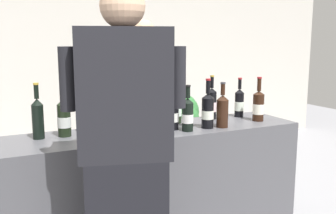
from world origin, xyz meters
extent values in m
cube|color=beige|center=(0.00, 2.60, 1.40)|extent=(8.00, 0.10, 2.80)
cube|color=#4C4C51|center=(0.00, 0.00, 0.46)|extent=(2.09, 0.51, 0.91)
cylinder|color=black|center=(0.45, -0.13, 1.01)|extent=(0.08, 0.08, 0.19)
cone|color=black|center=(0.45, -0.13, 1.12)|extent=(0.08, 0.08, 0.04)
cylinder|color=black|center=(0.45, -0.13, 1.18)|extent=(0.03, 0.03, 0.08)
cylinder|color=#333338|center=(0.45, -0.13, 1.23)|extent=(0.03, 0.03, 0.01)
cylinder|color=black|center=(0.18, -0.13, 1.01)|extent=(0.08, 0.08, 0.19)
cone|color=black|center=(0.18, -0.13, 1.12)|extent=(0.08, 0.08, 0.03)
cylinder|color=black|center=(0.18, -0.13, 1.18)|extent=(0.03, 0.03, 0.08)
cylinder|color=black|center=(0.18, -0.13, 1.22)|extent=(0.04, 0.04, 0.01)
cylinder|color=silver|center=(0.18, -0.13, 1.00)|extent=(0.08, 0.08, 0.06)
cylinder|color=black|center=(0.82, -0.07, 1.02)|extent=(0.08, 0.08, 0.20)
cone|color=black|center=(0.82, -0.07, 1.13)|extent=(0.08, 0.08, 0.03)
cylinder|color=black|center=(0.82, -0.07, 1.19)|extent=(0.03, 0.03, 0.09)
cylinder|color=maroon|center=(0.82, -0.07, 1.24)|extent=(0.03, 0.03, 0.01)
cylinder|color=silver|center=(0.82, -0.07, 1.01)|extent=(0.08, 0.08, 0.08)
cylinder|color=black|center=(0.23, 0.14, 1.02)|extent=(0.08, 0.08, 0.20)
cone|color=black|center=(0.23, 0.14, 1.13)|extent=(0.08, 0.08, 0.03)
cylinder|color=black|center=(0.23, 0.14, 1.19)|extent=(0.03, 0.03, 0.08)
cylinder|color=#B79333|center=(0.23, 0.14, 1.23)|extent=(0.04, 0.04, 0.01)
cylinder|color=silver|center=(0.23, 0.14, 1.01)|extent=(0.08, 0.08, 0.08)
cylinder|color=black|center=(0.11, -0.05, 1.01)|extent=(0.07, 0.07, 0.19)
cone|color=black|center=(0.11, -0.05, 1.12)|extent=(0.07, 0.07, 0.03)
cylinder|color=black|center=(0.11, -0.05, 1.18)|extent=(0.03, 0.03, 0.10)
cylinder|color=#333338|center=(0.11, -0.05, 1.24)|extent=(0.03, 0.03, 0.01)
cylinder|color=white|center=(0.11, -0.05, 1.00)|extent=(0.08, 0.08, 0.06)
cylinder|color=black|center=(-0.75, 0.09, 1.02)|extent=(0.07, 0.07, 0.21)
cone|color=black|center=(-0.75, 0.09, 1.15)|extent=(0.07, 0.07, 0.04)
cylinder|color=black|center=(-0.75, 0.09, 1.21)|extent=(0.03, 0.03, 0.09)
cylinder|color=#B79333|center=(-0.75, 0.09, 1.26)|extent=(0.03, 0.03, 0.01)
cylinder|color=black|center=(-0.60, 0.08, 1.02)|extent=(0.08, 0.08, 0.20)
cone|color=black|center=(-0.60, 0.08, 1.13)|extent=(0.08, 0.08, 0.03)
cylinder|color=black|center=(-0.60, 0.08, 1.19)|extent=(0.03, 0.03, 0.09)
cylinder|color=#333338|center=(-0.60, 0.08, 1.24)|extent=(0.03, 0.03, 0.01)
cylinder|color=silver|center=(-0.60, 0.08, 1.01)|extent=(0.08, 0.08, 0.07)
cylinder|color=black|center=(0.78, 0.13, 1.01)|extent=(0.07, 0.07, 0.19)
cone|color=black|center=(0.78, 0.13, 1.12)|extent=(0.07, 0.07, 0.03)
cylinder|color=black|center=(0.78, 0.13, 1.18)|extent=(0.03, 0.03, 0.08)
cylinder|color=maroon|center=(0.78, 0.13, 1.22)|extent=(0.03, 0.03, 0.01)
cylinder|color=silver|center=(0.78, 0.13, 1.00)|extent=(0.07, 0.07, 0.07)
cylinder|color=black|center=(-0.41, -0.14, 1.01)|extent=(0.08, 0.08, 0.20)
cone|color=black|center=(-0.41, -0.14, 1.13)|extent=(0.08, 0.08, 0.03)
cylinder|color=black|center=(-0.41, -0.14, 1.19)|extent=(0.03, 0.03, 0.09)
cylinder|color=#B79333|center=(-0.41, -0.14, 1.23)|extent=(0.03, 0.03, 0.01)
cylinder|color=black|center=(0.35, -0.11, 1.02)|extent=(0.08, 0.08, 0.21)
cone|color=black|center=(0.35, -0.11, 1.14)|extent=(0.08, 0.08, 0.03)
cylinder|color=black|center=(0.35, -0.11, 1.20)|extent=(0.03, 0.03, 0.09)
cylinder|color=maroon|center=(0.35, -0.11, 1.25)|extent=(0.03, 0.03, 0.01)
cylinder|color=silver|center=(0.35, -0.11, 1.01)|extent=(0.08, 0.08, 0.06)
cylinder|color=black|center=(-0.31, -0.13, 1.02)|extent=(0.08, 0.08, 0.22)
cone|color=black|center=(-0.31, -0.13, 1.15)|extent=(0.08, 0.08, 0.04)
cylinder|color=black|center=(-0.31, -0.13, 1.22)|extent=(0.03, 0.03, 0.09)
cylinder|color=maroon|center=(-0.31, -0.13, 1.27)|extent=(0.04, 0.04, 0.01)
cylinder|color=black|center=(0.54, 0.15, 1.02)|extent=(0.07, 0.07, 0.21)
cone|color=black|center=(0.54, 0.15, 1.14)|extent=(0.07, 0.07, 0.03)
cylinder|color=black|center=(0.54, 0.15, 1.20)|extent=(0.03, 0.03, 0.09)
cylinder|color=#B79333|center=(0.54, 0.15, 1.25)|extent=(0.03, 0.03, 0.01)
cylinder|color=#F4CCCE|center=(0.54, 0.15, 1.01)|extent=(0.08, 0.08, 0.07)
cylinder|color=silver|center=(0.24, -0.01, 0.92)|extent=(0.08, 0.08, 0.00)
cylinder|color=silver|center=(0.24, -0.01, 0.96)|extent=(0.01, 0.01, 0.07)
ellipsoid|color=silver|center=(0.24, -0.01, 1.04)|extent=(0.07, 0.07, 0.11)
ellipsoid|color=maroon|center=(0.24, -0.01, 1.02)|extent=(0.05, 0.05, 0.04)
cylinder|color=silver|center=(-0.38, 0.08, 1.03)|extent=(0.18, 0.18, 0.22)
torus|color=silver|center=(-0.38, 0.08, 1.14)|extent=(0.19, 0.19, 0.01)
cube|color=black|center=(0.15, 0.60, 0.46)|extent=(0.44, 0.31, 0.91)
cube|color=#47191E|center=(0.15, 0.60, 1.21)|extent=(0.48, 0.31, 0.59)
sphere|color=tan|center=(0.15, 0.60, 1.59)|extent=(0.20, 0.20, 0.20)
cylinder|color=#47191E|center=(0.41, 0.64, 1.28)|extent=(0.08, 0.08, 0.31)
cylinder|color=#47191E|center=(-0.10, 0.55, 1.28)|extent=(0.08, 0.08, 0.31)
cube|color=black|center=(-0.42, -0.57, 1.26)|extent=(0.51, 0.36, 0.65)
sphere|color=#D8AD8C|center=(-0.42, -0.57, 1.68)|extent=(0.22, 0.22, 0.22)
cylinder|color=black|center=(-0.68, -0.49, 1.33)|extent=(0.08, 0.08, 0.31)
cylinder|color=black|center=(-0.16, -0.64, 1.33)|extent=(0.08, 0.08, 0.31)
cylinder|color=brown|center=(0.83, 1.25, 0.11)|extent=(0.32, 0.32, 0.22)
sphere|color=#2D6B33|center=(0.78, 1.19, 0.55)|extent=(0.32, 0.32, 0.32)
sphere|color=#2D6B33|center=(0.89, 1.34, 0.74)|extent=(0.41, 0.41, 0.41)
sphere|color=#2D6B33|center=(0.75, 1.35, 1.02)|extent=(0.32, 0.32, 0.32)
sphere|color=#2D6B33|center=(0.84, 1.18, 0.68)|extent=(0.35, 0.35, 0.35)
cylinder|color=#4C3823|center=(0.83, 1.25, 0.52)|extent=(0.05, 0.05, 0.60)
camera|label=1|loc=(-1.04, -2.35, 1.52)|focal=41.21mm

